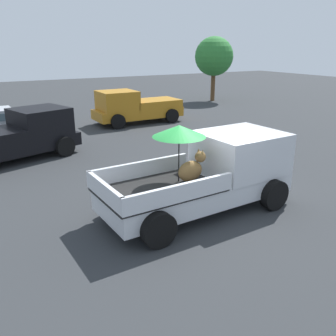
{
  "coord_description": "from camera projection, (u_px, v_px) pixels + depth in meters",
  "views": [
    {
      "loc": [
        -4.87,
        -7.03,
        4.08
      ],
      "look_at": [
        -0.55,
        0.55,
        1.1
      ],
      "focal_mm": 38.57,
      "sensor_mm": 36.0,
      "label": 1
    }
  ],
  "objects": [
    {
      "name": "ground_plane",
      "position": [
        197.0,
        210.0,
        9.38
      ],
      "size": [
        80.0,
        80.0,
        0.0
      ],
      "primitive_type": "plane",
      "color": "#2D3033"
    },
    {
      "name": "pickup_truck_main",
      "position": [
        212.0,
        172.0,
        9.31
      ],
      "size": [
        5.13,
        2.43,
        2.29
      ],
      "rotation": [
        0.0,
        0.0,
        0.04
      ],
      "color": "black",
      "rests_on": "ground"
    },
    {
      "name": "pickup_truck_red",
      "position": [
        17.0,
        136.0,
        13.39
      ],
      "size": [
        5.12,
        3.23,
        1.8
      ],
      "rotation": [
        0.0,
        0.0,
        0.3
      ],
      "color": "black",
      "rests_on": "ground"
    },
    {
      "name": "pickup_truck_far",
      "position": [
        135.0,
        107.0,
        19.67
      ],
      "size": [
        4.81,
        2.18,
        1.8
      ],
      "rotation": [
        0.0,
        0.0,
        3.15
      ],
      "color": "black",
      "rests_on": "ground"
    },
    {
      "name": "tree_by_lot",
      "position": [
        214.0,
        57.0,
        26.92
      ],
      "size": [
        2.86,
        2.86,
        4.72
      ],
      "color": "brown",
      "rests_on": "ground"
    }
  ]
}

